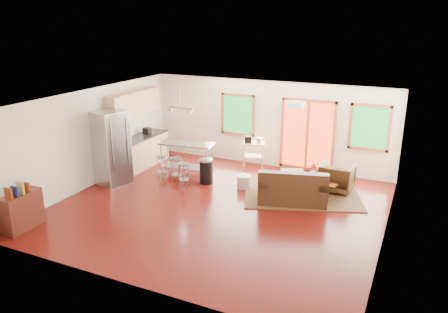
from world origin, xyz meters
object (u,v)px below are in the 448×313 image
at_px(coffee_table, 311,181).
at_px(refrigerator, 111,148).
at_px(armchair, 337,176).
at_px(loveseat, 293,189).
at_px(ottoman, 292,179).
at_px(island, 187,153).
at_px(kitchen_cart, 253,146).
at_px(rug, 301,193).

height_order(coffee_table, refrigerator, refrigerator).
distance_m(armchair, refrigerator, 6.06).
relative_size(loveseat, coffee_table, 1.81).
relative_size(loveseat, refrigerator, 0.92).
relative_size(ottoman, island, 0.38).
bearing_deg(refrigerator, armchair, 34.17).
bearing_deg(refrigerator, island, 57.16).
height_order(loveseat, island, island).
bearing_deg(refrigerator, kitchen_cart, 57.35).
distance_m(loveseat, kitchen_cart, 2.72).
distance_m(rug, armchair, 1.04).
relative_size(rug, ottoman, 4.73).
bearing_deg(kitchen_cart, island, -137.17).
bearing_deg(island, rug, 0.88).
xyz_separation_m(armchair, kitchen_cart, (-2.66, 0.77, 0.26)).
relative_size(coffee_table, armchair, 1.22).
bearing_deg(rug, island, -179.12).
height_order(loveseat, armchair, loveseat).
relative_size(rug, coffee_table, 2.84).
relative_size(armchair, ottoman, 1.37).
xyz_separation_m(coffee_table, ottoman, (-0.58, 0.28, -0.12)).
relative_size(coffee_table, refrigerator, 0.50).
bearing_deg(loveseat, kitchen_cart, 116.88).
xyz_separation_m(coffee_table, kitchen_cart, (-2.09, 1.23, 0.35)).
relative_size(rug, refrigerator, 1.43).
relative_size(rug, armchair, 3.45).
relative_size(loveseat, ottoman, 3.02).
bearing_deg(loveseat, rug, 69.68).
distance_m(rug, coffee_table, 0.39).
bearing_deg(refrigerator, coffee_table, 31.61).
height_order(coffee_table, island, island).
xyz_separation_m(armchair, refrigerator, (-5.68, -2.01, 0.59)).
relative_size(island, kitchen_cart, 1.60).
height_order(armchair, ottoman, armchair).
height_order(rug, armchair, armchair).
bearing_deg(island, loveseat, -10.44).
bearing_deg(refrigerator, ottoman, 36.72).
xyz_separation_m(loveseat, island, (-3.31, 0.61, 0.31)).
bearing_deg(rug, refrigerator, -163.45).
distance_m(loveseat, armchair, 1.48).
distance_m(loveseat, island, 3.38).
relative_size(rug, island, 1.82).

